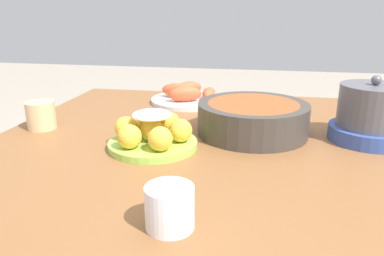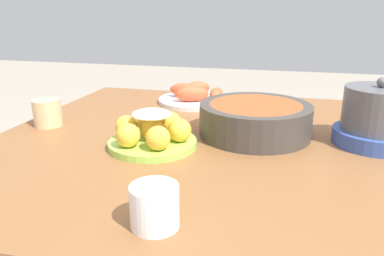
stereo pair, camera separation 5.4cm
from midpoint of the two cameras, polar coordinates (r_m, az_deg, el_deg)
name	(u,v)px [view 1 (the left image)]	position (r m, az deg, el deg)	size (l,w,h in m)	color
dining_table	(228,176)	(0.98, 3.89, -7.38)	(1.20, 1.05, 0.78)	brown
cake_plate	(152,134)	(0.89, -7.78, -0.86)	(0.21, 0.21, 0.09)	#99CC4C
serving_bowl	(253,117)	(0.98, 7.68, 1.59)	(0.29, 0.29, 0.08)	#3D3833
sauce_bowl	(376,102)	(1.40, 25.20, 3.60)	(0.09, 0.09, 0.02)	tan
seafood_platter	(189,96)	(1.31, -1.71, 4.90)	(0.26, 0.26, 0.07)	silver
cup_near	(170,207)	(0.58, -6.18, -11.96)	(0.08, 0.08, 0.07)	white
cup_far	(41,115)	(1.11, -23.27, 1.80)	(0.08, 0.08, 0.08)	#DBB27F
warming_pot	(371,115)	(1.01, 24.24, 1.75)	(0.19, 0.19, 0.17)	#334C99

